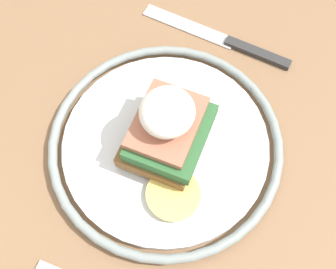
{
  "coord_description": "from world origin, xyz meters",
  "views": [
    {
      "loc": [
        -0.19,
        -0.07,
        1.17
      ],
      "look_at": [
        -0.02,
        -0.0,
        0.78
      ],
      "focal_mm": 45.0,
      "sensor_mm": 36.0,
      "label": 1
    }
  ],
  "objects": [
    {
      "name": "knife",
      "position": [
        0.14,
        -0.02,
        0.75
      ],
      "size": [
        0.03,
        0.2,
        0.01
      ],
      "color": "#2D2D2D",
      "rests_on": "dining_table"
    },
    {
      "name": "dining_table",
      "position": [
        0.0,
        0.0,
        0.62
      ],
      "size": [
        0.81,
        0.85,
        0.75
      ],
      "color": "#846042",
      "rests_on": "ground_plane"
    },
    {
      "name": "sandwich",
      "position": [
        -0.02,
        -0.0,
        0.79
      ],
      "size": [
        0.13,
        0.09,
        0.08
      ],
      "color": "brown",
      "rests_on": "plate"
    },
    {
      "name": "ground_plane",
      "position": [
        0.0,
        0.0,
        0.0
      ],
      "size": [
        6.0,
        6.0,
        0.0
      ],
      "primitive_type": "plane",
      "color": "#9E9993"
    },
    {
      "name": "plate",
      "position": [
        -0.02,
        -0.0,
        0.75
      ],
      "size": [
        0.25,
        0.25,
        0.02
      ],
      "color": "silver",
      "rests_on": "dining_table"
    }
  ]
}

